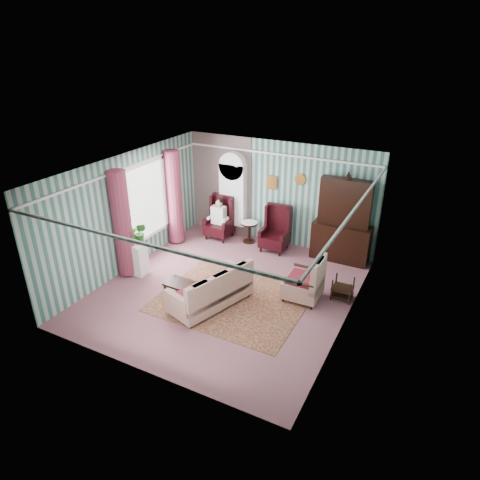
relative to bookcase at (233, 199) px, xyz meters
The scene contains 17 objects.
floor 3.34m from the bookcase, 64.58° to the right, with size 6.00×6.00×0.00m, color #844C50.
room_shell 2.90m from the bookcase, 74.62° to the right, with size 5.53×6.02×2.91m.
bookcase is the anchor object (origin of this frame).
dresser_hutch 3.25m from the bookcase, ahead, with size 1.50×0.56×2.36m, color black.
wingback_left 0.68m from the bookcase, 122.66° to the right, with size 0.76×0.80×1.25m, color black.
wingback_right 1.63m from the bookcase, 14.57° to the right, with size 0.76×0.80×1.25m, color black.
seated_woman 0.70m from the bookcase, 122.66° to the right, with size 0.44×0.40×1.18m, color white, non-canonical shape.
round_side_table 1.07m from the bookcase, 20.27° to the right, with size 0.50×0.50×0.60m, color black.
nest_table 4.37m from the bookcase, 26.92° to the right, with size 0.45×0.38×0.54m, color black.
plant_stand 3.39m from the bookcase, 108.49° to the right, with size 0.55×0.35×0.80m, color silver.
rug 3.72m from the bookcase, 62.28° to the right, with size 3.20×2.60×0.01m, color #501A23.
sofa 3.81m from the bookcase, 69.42° to the right, with size 1.89×0.99×0.99m, color #BFB294.
floral_armchair 3.87m from the bookcase, 37.73° to the right, with size 0.87×0.74×0.93m, color beige.
coffee_table 3.80m from the bookcase, 79.23° to the right, with size 0.84×0.47×0.42m, color black.
potted_plant_a 3.38m from the bookcase, 108.94° to the right, with size 0.37×0.32×0.41m, color #1B581C.
potted_plant_b 3.14m from the bookcase, 107.10° to the right, with size 0.29×0.23×0.53m, color #27581B.
potted_plant_c 3.26m from the bookcase, 109.84° to the right, with size 0.21×0.21×0.38m, color #27561A.
Camera 1 is at (4.17, -7.41, 5.34)m, focal length 32.00 mm.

